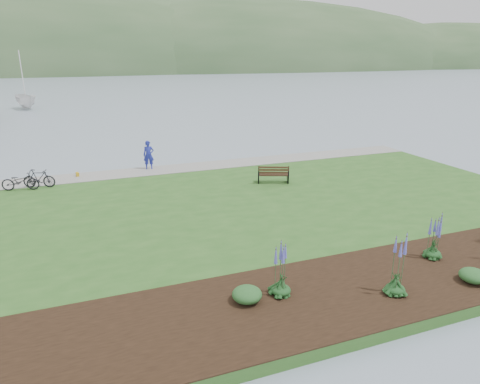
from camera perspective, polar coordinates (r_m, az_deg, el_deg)
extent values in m
plane|color=gray|center=(22.09, -3.53, -2.11)|extent=(600.00, 600.00, 0.00)
cube|color=#28541D|center=(20.24, -1.83, -3.41)|extent=(34.00, 20.00, 0.40)
cube|color=gray|center=(28.33, -7.75, 3.19)|extent=(34.00, 2.20, 0.03)
cube|color=black|center=(15.32, 19.16, -11.00)|extent=(24.00, 4.40, 0.04)
cube|color=#301D12|center=(24.89, 4.45, 2.36)|extent=(1.85, 1.22, 0.05)
cube|color=#301D12|center=(24.48, 4.51, 2.89)|extent=(1.69, 0.81, 0.55)
cube|color=black|center=(24.92, 2.48, 1.82)|extent=(0.29, 0.58, 0.48)
cube|color=black|center=(25.02, 6.39, 1.79)|extent=(0.29, 0.58, 0.48)
imported|color=#212898|center=(28.21, -12.11, 5.15)|extent=(0.87, 0.66, 2.19)
imported|color=black|center=(26.34, -27.26, 1.30)|extent=(1.09, 2.07, 1.03)
imported|color=black|center=(26.39, -25.23, 1.65)|extent=(1.01, 1.82, 1.06)
imported|color=silver|center=(68.78, -26.49, 9.86)|extent=(12.34, 12.45, 25.36)
cube|color=#BA9215|center=(27.93, -20.85, 2.20)|extent=(0.20, 0.28, 0.27)
ellipsoid|color=#153B19|center=(14.50, 19.97, -12.05)|extent=(0.62, 0.62, 0.31)
cone|color=#474AA6|center=(14.00, 20.46, -8.12)|extent=(0.32, 0.32, 1.90)
ellipsoid|color=#153B19|center=(17.34, 24.27, -7.50)|extent=(0.62, 0.62, 0.31)
cone|color=#474AA6|center=(16.99, 24.66, -4.70)|extent=(0.40, 0.40, 1.52)
ellipsoid|color=#153B19|center=(13.67, 5.48, -12.88)|extent=(0.62, 0.62, 0.31)
cone|color=#474AA6|center=(13.16, 5.62, -8.90)|extent=(0.36, 0.36, 1.82)
ellipsoid|color=#1E4C21|center=(13.25, 0.94, -13.50)|extent=(0.91, 0.91, 0.46)
ellipsoid|color=#1E4C21|center=(16.18, 28.65, -9.75)|extent=(0.88, 0.88, 0.44)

